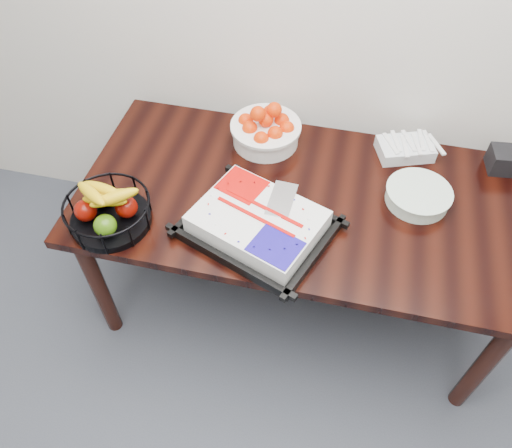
% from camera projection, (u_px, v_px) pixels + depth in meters
% --- Properties ---
extents(table, '(1.80, 0.90, 0.75)m').
position_uv_depth(table, '(300.00, 210.00, 2.08)').
color(table, black).
rests_on(table, ground).
extents(cake_tray, '(0.62, 0.55, 0.10)m').
position_uv_depth(cake_tray, '(258.00, 223.00, 1.86)').
color(cake_tray, black).
rests_on(cake_tray, table).
extents(tangerine_bowl, '(0.31, 0.31, 0.20)m').
position_uv_depth(tangerine_bowl, '(266.00, 127.00, 2.16)').
color(tangerine_bowl, white).
rests_on(tangerine_bowl, table).
extents(fruit_basket, '(0.32, 0.32, 0.17)m').
position_uv_depth(fruit_basket, '(108.00, 210.00, 1.87)').
color(fruit_basket, black).
rests_on(fruit_basket, table).
extents(plate_stack, '(0.26, 0.26, 0.06)m').
position_uv_depth(plate_stack, '(418.00, 196.00, 1.97)').
color(plate_stack, white).
rests_on(plate_stack, table).
extents(fork_bag, '(0.26, 0.22, 0.06)m').
position_uv_depth(fork_bag, '(405.00, 148.00, 2.15)').
color(fork_bag, silver).
rests_on(fork_bag, table).
extents(napkin_box, '(0.14, 0.13, 0.09)m').
position_uv_depth(napkin_box, '(506.00, 160.00, 2.08)').
color(napkin_box, black).
rests_on(napkin_box, table).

